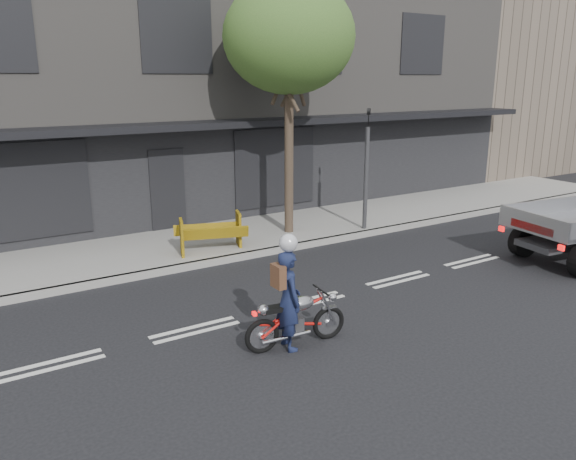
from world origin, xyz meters
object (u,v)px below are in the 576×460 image
(rider, at_px, (288,300))
(motorcycle, at_px, (296,318))
(construction_barrier, at_px, (215,234))
(street_tree, at_px, (289,38))
(traffic_light_pole, at_px, (366,176))

(rider, bearing_deg, motorcycle, -82.90)
(rider, xyz_separation_m, construction_barrier, (1.00, 4.94, -0.22))
(street_tree, xyz_separation_m, traffic_light_pole, (2.00, -0.85, -3.63))
(street_tree, xyz_separation_m, motorcycle, (-3.40, -5.62, -4.80))
(rider, distance_m, construction_barrier, 5.04)
(traffic_light_pole, xyz_separation_m, construction_barrier, (-4.55, 0.16, -1.04))
(traffic_light_pole, relative_size, construction_barrier, 2.14)
(motorcycle, bearing_deg, construction_barrier, 87.42)
(street_tree, relative_size, motorcycle, 3.73)
(construction_barrier, bearing_deg, traffic_light_pole, -2.07)
(motorcycle, relative_size, rider, 1.09)
(rider, bearing_deg, street_tree, -25.14)
(street_tree, distance_m, traffic_light_pole, 4.23)
(street_tree, bearing_deg, traffic_light_pole, -23.03)
(motorcycle, relative_size, construction_barrier, 1.10)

